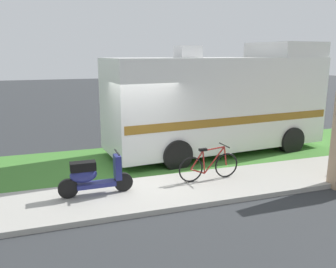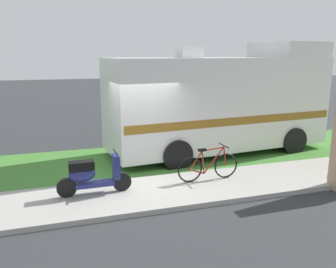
% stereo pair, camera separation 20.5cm
% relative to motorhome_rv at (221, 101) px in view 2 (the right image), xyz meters
% --- Properties ---
extents(ground_plane, '(80.00, 80.00, 0.00)m').
position_rel_motorhome_rv_xyz_m(ground_plane, '(-3.20, -1.68, -1.74)').
color(ground_plane, '#2D3033').
extents(sidewalk, '(24.00, 2.00, 0.12)m').
position_rel_motorhome_rv_xyz_m(sidewalk, '(-3.20, -2.88, -1.68)').
color(sidewalk, '#9E9B93').
rests_on(sidewalk, ground).
extents(grass_strip, '(24.00, 3.40, 0.08)m').
position_rel_motorhome_rv_xyz_m(grass_strip, '(-3.20, -0.18, -1.70)').
color(grass_strip, '#3D752D').
rests_on(grass_strip, ground).
extents(motorhome_rv, '(7.38, 3.01, 3.64)m').
position_rel_motorhome_rv_xyz_m(motorhome_rv, '(0.00, 0.00, 0.00)').
color(motorhome_rv, silver).
rests_on(motorhome_rv, ground).
extents(scooter, '(1.69, 0.50, 0.97)m').
position_rel_motorhome_rv_xyz_m(scooter, '(-4.49, -2.65, -1.16)').
color(scooter, black).
rests_on(scooter, ground).
extents(bicycle, '(1.65, 0.52, 0.88)m').
position_rel_motorhome_rv_xyz_m(bicycle, '(-1.58, -2.60, -1.25)').
color(bicycle, black).
rests_on(bicycle, ground).
extents(pickup_truck_near, '(5.51, 2.37, 1.83)m').
position_rel_motorhome_rv_xyz_m(pickup_truck_near, '(2.00, 4.53, -0.76)').
color(pickup_truck_near, maroon).
rests_on(pickup_truck_near, ground).
extents(bottle_green, '(0.08, 0.08, 0.26)m').
position_rel_motorhome_rv_xyz_m(bottle_green, '(1.73, -3.33, -1.50)').
color(bottle_green, brown).
rests_on(bottle_green, ground).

